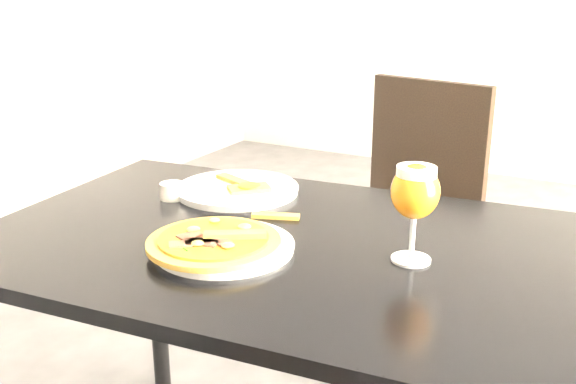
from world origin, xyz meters
The scene contains 9 objects.
dining_table centered at (-0.31, -0.31, 0.66)m, with size 1.27×0.92×0.75m.
chair_far centered at (-0.29, 0.52, 0.53)m, with size 0.53×0.53×0.95m.
plate_main centered at (-0.35, -0.42, 0.76)m, with size 0.27×0.27×0.01m, color silver.
pizza centered at (-0.36, -0.44, 0.77)m, with size 0.26×0.26×0.03m.
plate_second centered at (-0.53, -0.10, 0.76)m, with size 0.30×0.30×0.02m, color silver.
crust_scraps centered at (-0.50, -0.10, 0.77)m, with size 0.19×0.13×0.01m.
loose_crust centered at (-0.35, -0.21, 0.75)m, with size 0.11×0.02×0.01m, color #9E6F26.
sauce_cup centered at (-0.64, -0.22, 0.77)m, with size 0.06×0.06×0.04m.
beer_glass centered at (-0.01, -0.29, 0.89)m, with size 0.09×0.09×0.19m.
Camera 1 is at (0.32, -1.38, 1.25)m, focal length 40.00 mm.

